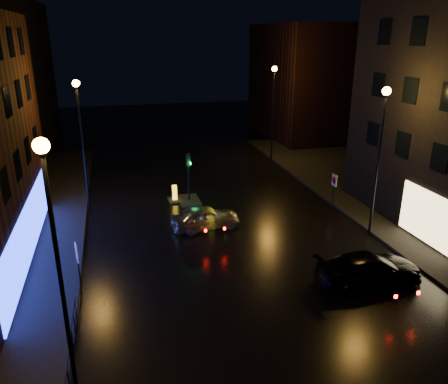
# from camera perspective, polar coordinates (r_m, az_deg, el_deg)

# --- Properties ---
(ground) EXTENTS (120.00, 120.00, 0.00)m
(ground) POSITION_cam_1_polar(r_m,az_deg,el_deg) (18.61, 7.36, -16.03)
(ground) COLOR black
(ground) RESTS_ON ground
(pavement_right) EXTENTS (12.00, 44.00, 0.15)m
(pavement_right) POSITION_cam_1_polar(r_m,az_deg,el_deg) (31.54, 25.99, -2.26)
(pavement_right) COLOR black
(pavement_right) RESTS_ON ground
(building_far_left) EXTENTS (8.00, 16.00, 14.00)m
(building_far_left) POSITION_cam_1_polar(r_m,az_deg,el_deg) (50.04, -26.92, 13.36)
(building_far_left) COLOR black
(building_far_left) RESTS_ON ground
(building_far_right) EXTENTS (8.00, 14.00, 12.00)m
(building_far_right) POSITION_cam_1_polar(r_m,az_deg,el_deg) (50.69, 10.20, 14.04)
(building_far_right) COLOR black
(building_far_right) RESTS_ON ground
(street_lamp_lnear) EXTENTS (0.44, 0.44, 8.37)m
(street_lamp_lnear) POSITION_cam_1_polar(r_m,az_deg,el_deg) (13.13, -21.29, -5.39)
(street_lamp_lnear) COLOR black
(street_lamp_lnear) RESTS_ON ground
(street_lamp_lfar) EXTENTS (0.44, 0.44, 8.37)m
(street_lamp_lfar) POSITION_cam_1_polar(r_m,az_deg,el_deg) (28.44, -18.21, 8.12)
(street_lamp_lfar) COLOR black
(street_lamp_lfar) RESTS_ON ground
(street_lamp_rnear) EXTENTS (0.44, 0.44, 8.37)m
(street_lamp_rnear) POSITION_cam_1_polar(r_m,az_deg,el_deg) (24.77, 19.75, 6.33)
(street_lamp_rnear) COLOR black
(street_lamp_rnear) RESTS_ON ground
(street_lamp_rfar) EXTENTS (0.44, 0.44, 8.37)m
(street_lamp_rfar) POSITION_cam_1_polar(r_m,az_deg,el_deg) (38.81, 6.46, 11.87)
(street_lamp_rfar) COLOR black
(street_lamp_rfar) RESTS_ON ground
(traffic_signal) EXTENTS (1.40, 2.40, 3.45)m
(traffic_signal) POSITION_cam_1_polar(r_m,az_deg,el_deg) (30.13, -4.59, -0.33)
(traffic_signal) COLOR black
(traffic_signal) RESTS_ON ground
(guard_railing) EXTENTS (0.05, 6.04, 1.00)m
(guard_railing) POSITION_cam_1_polar(r_m,az_deg,el_deg) (16.50, -19.49, -19.32)
(guard_railing) COLOR black
(guard_railing) RESTS_ON ground
(silver_hatchback) EXTENTS (4.23, 2.08, 1.39)m
(silver_hatchback) POSITION_cam_1_polar(r_m,az_deg,el_deg) (25.85, -2.43, -3.33)
(silver_hatchback) COLOR #989A9F
(silver_hatchback) RESTS_ON ground
(dark_sedan) EXTENTS (5.07, 2.18, 1.46)m
(dark_sedan) POSITION_cam_1_polar(r_m,az_deg,el_deg) (21.42, 18.46, -9.51)
(dark_sedan) COLOR black
(dark_sedan) RESTS_ON ground
(bollard_near) EXTENTS (0.80, 1.19, 1.04)m
(bollard_near) POSITION_cam_1_polar(r_m,az_deg,el_deg) (26.40, -1.75, -3.92)
(bollard_near) COLOR black
(bollard_near) RESTS_ON ground
(bollard_far) EXTENTS (0.92, 1.34, 1.14)m
(bollard_far) POSITION_cam_1_polar(r_m,az_deg,el_deg) (30.38, -6.44, -0.73)
(bollard_far) COLOR black
(bollard_far) RESTS_ON ground
(road_sign_left) EXTENTS (0.16, 0.59, 2.43)m
(road_sign_left) POSITION_cam_1_polar(r_m,az_deg,el_deg) (20.08, -18.61, -8.04)
(road_sign_left) COLOR black
(road_sign_left) RESTS_ON ground
(road_sign_right) EXTENTS (0.08, 0.56, 2.33)m
(road_sign_right) POSITION_cam_1_polar(r_m,az_deg,el_deg) (29.35, 14.19, 1.12)
(road_sign_right) COLOR black
(road_sign_right) RESTS_ON ground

